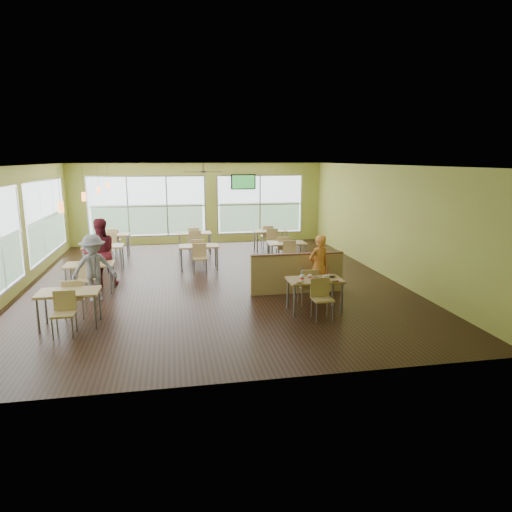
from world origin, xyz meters
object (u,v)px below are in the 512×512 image
main_table (315,284)px  half_wall_divider (297,273)px  food_basket (331,276)px  man_plaid (319,266)px

main_table → half_wall_divider: bearing=90.0°
food_basket → man_plaid: bearing=88.1°
main_table → half_wall_divider: half_wall_divider is taller
half_wall_divider → food_basket: (0.41, -1.35, 0.25)m
man_plaid → food_basket: (-0.03, -0.97, -0.00)m
main_table → food_basket: (0.41, 0.10, 0.15)m
half_wall_divider → food_basket: 1.43m
man_plaid → half_wall_divider: bearing=-60.9°
half_wall_divider → man_plaid: bearing=-40.9°
half_wall_divider → man_plaid: (0.44, -0.38, 0.26)m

